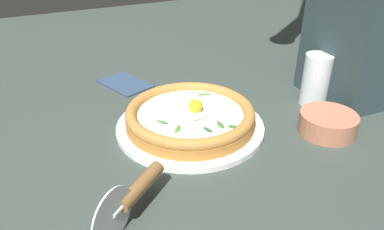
# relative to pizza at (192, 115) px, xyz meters

# --- Properties ---
(ground_plane) EXTENTS (2.40, 2.40, 0.03)m
(ground_plane) POSITION_rel_pizza_xyz_m (-0.03, 0.00, -0.05)
(ground_plane) COLOR #353F39
(ground_plane) RESTS_ON ground
(pizza_plate) EXTENTS (0.31, 0.31, 0.01)m
(pizza_plate) POSITION_rel_pizza_xyz_m (0.00, 0.00, -0.03)
(pizza_plate) COLOR white
(pizza_plate) RESTS_ON ground
(pizza) EXTENTS (0.27, 0.27, 0.06)m
(pizza) POSITION_rel_pizza_xyz_m (0.00, 0.00, 0.00)
(pizza) COLOR #BE7933
(pizza) RESTS_ON pizza_plate
(side_bowl) EXTENTS (0.12, 0.12, 0.04)m
(side_bowl) POSITION_rel_pizza_xyz_m (-0.14, -0.25, -0.01)
(side_bowl) COLOR #B67053
(side_bowl) RESTS_ON ground
(pizza_cutter) EXTENTS (0.11, 0.14, 0.09)m
(pizza_cutter) POSITION_rel_pizza_xyz_m (-0.19, 0.19, 0.01)
(pizza_cutter) COLOR silver
(pizza_cutter) RESTS_ON ground
(drinking_glass) EXTENTS (0.06, 0.06, 0.12)m
(drinking_glass) POSITION_rel_pizza_xyz_m (-0.02, -0.31, 0.02)
(drinking_glass) COLOR silver
(drinking_glass) RESTS_ON ground
(folded_napkin) EXTENTS (0.16, 0.13, 0.01)m
(folded_napkin) POSITION_rel_pizza_xyz_m (0.28, 0.06, -0.03)
(folded_napkin) COLOR navy
(folded_napkin) RESTS_ON ground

